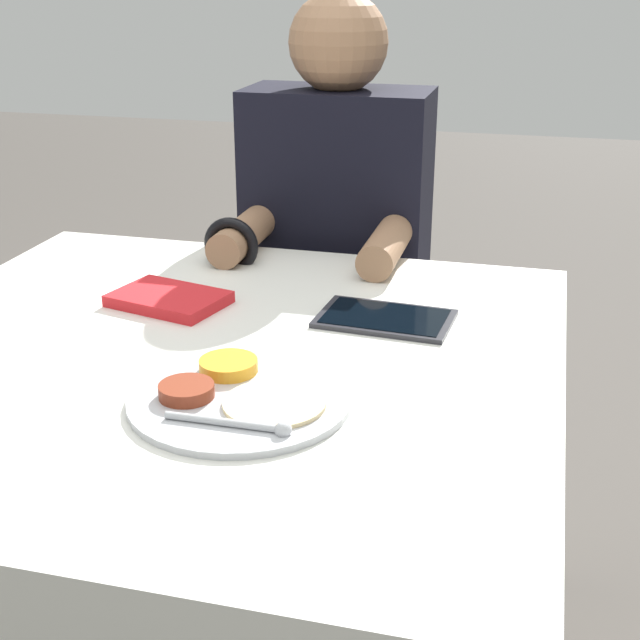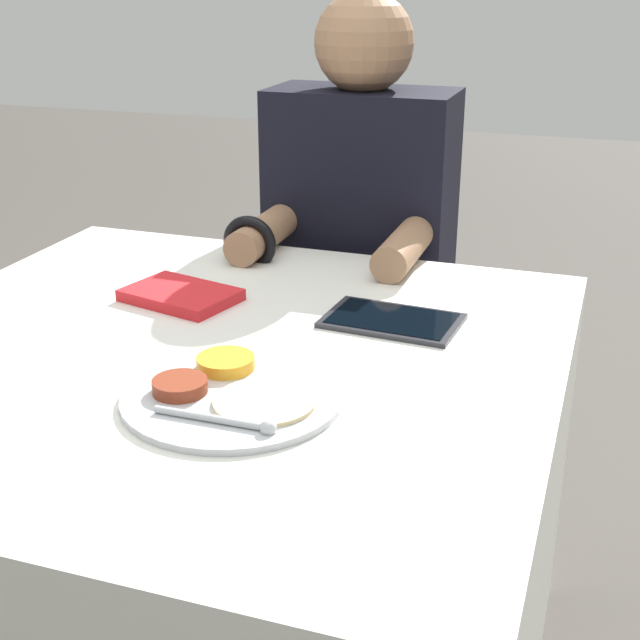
{
  "view_description": "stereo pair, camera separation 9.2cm",
  "coord_description": "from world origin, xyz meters",
  "px_view_note": "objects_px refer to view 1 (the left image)",
  "views": [
    {
      "loc": [
        0.48,
        -1.13,
        1.26
      ],
      "look_at": [
        0.18,
        0.03,
        0.78
      ],
      "focal_mm": 50.0,
      "sensor_mm": 36.0,
      "label": 1
    },
    {
      "loc": [
        0.56,
        -1.11,
        1.26
      ],
      "look_at": [
        0.18,
        0.03,
        0.78
      ],
      "focal_mm": 50.0,
      "sensor_mm": 36.0,
      "label": 2
    }
  ],
  "objects_px": {
    "thali_tray": "(238,396)",
    "red_notebook": "(169,300)",
    "tablet_device": "(385,318)",
    "person_diner": "(336,293)"
  },
  "relations": [
    {
      "from": "red_notebook",
      "to": "person_diner",
      "type": "xyz_separation_m",
      "value": [
        0.17,
        0.51,
        -0.15
      ]
    },
    {
      "from": "thali_tray",
      "to": "person_diner",
      "type": "xyz_separation_m",
      "value": [
        -0.06,
        0.82,
        -0.15
      ]
    },
    {
      "from": "red_notebook",
      "to": "thali_tray",
      "type": "bearing_deg",
      "value": -53.1
    },
    {
      "from": "red_notebook",
      "to": "tablet_device",
      "type": "height_order",
      "value": "red_notebook"
    },
    {
      "from": "thali_tray",
      "to": "tablet_device",
      "type": "height_order",
      "value": "thali_tray"
    },
    {
      "from": "thali_tray",
      "to": "red_notebook",
      "type": "relative_size",
      "value": 1.42
    },
    {
      "from": "red_notebook",
      "to": "person_diner",
      "type": "distance_m",
      "value": 0.56
    },
    {
      "from": "thali_tray",
      "to": "red_notebook",
      "type": "xyz_separation_m",
      "value": [
        -0.23,
        0.31,
        0.0
      ]
    },
    {
      "from": "thali_tray",
      "to": "tablet_device",
      "type": "bearing_deg",
      "value": 67.5
    },
    {
      "from": "tablet_device",
      "to": "person_diner",
      "type": "xyz_separation_m",
      "value": [
        -0.2,
        0.49,
        -0.15
      ]
    }
  ]
}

